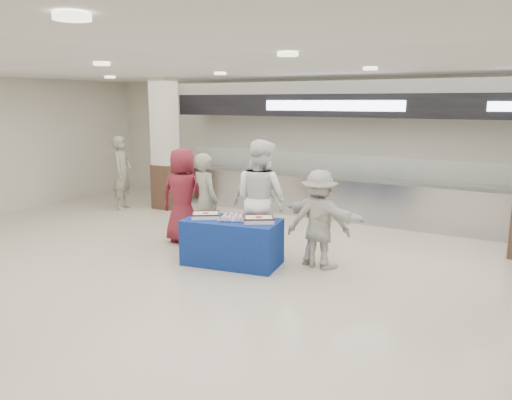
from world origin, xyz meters
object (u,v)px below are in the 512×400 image
Objects in this scene: sheet_cake_right at (259,219)px; cupcake_tray at (232,217)px; chef_tall at (261,199)px; civilian_white at (319,218)px; soldier_bg at (122,173)px; civilian_maroon at (183,196)px; sheet_cake_left at (206,215)px; soldier_b at (319,219)px; chef_short at (258,206)px; display_table at (232,242)px; soldier_a at (205,200)px.

cupcake_tray is (-0.45, -0.09, -0.01)m from sheet_cake_right.
chef_tall is 1.11m from civilian_white.
soldier_bg reaches higher than civilian_white.
sheet_cake_left is at bearing 131.79° from civilian_maroon.
chef_tall reaches higher than soldier_b.
civilian_maroon is at bearing 13.88° from civilian_white.
soldier_b is at bearing -166.92° from chef_tall.
sheet_cake_right is 0.33× the size of civilian_maroon.
sheet_cake_left is at bearing 59.90° from chef_short.
chef_short is (1.60, 0.04, -0.03)m from civilian_maroon.
chef_short is 5.02m from soldier_bg.
soldier_bg is (-4.69, 2.22, 0.53)m from display_table.
cupcake_tray is 1.64m from civilian_maroon.
display_table is 2.91× the size of cupcake_tray.
sheet_cake_left is 1.07× the size of cupcake_tray.
soldier_b is (2.77, 0.00, -0.12)m from civilian_maroon.
display_table is 0.89× the size of chef_short.
soldier_bg reaches higher than sheet_cake_right.
sheet_cake_right is 0.97m from soldier_b.
sheet_cake_left is at bearing -167.58° from cupcake_tray.
soldier_bg is at bearing -4.93° from chef_tall.
soldier_b is (1.26, 0.62, -0.01)m from cupcake_tray.
civilian_maroon is 3.54m from soldier_bg.
sheet_cake_right is 0.98m from civilian_white.
soldier_b reaches higher than sheet_cake_right.
sheet_cake_left is 4.82m from soldier_bg.
soldier_b is at bearing 26.44° from cupcake_tray.
sheet_cake_left is 0.36× the size of civilian_white.
civilian_maroon reaches higher than soldier_a.
civilian_white is (1.26, 0.62, 0.01)m from cupcake_tray.
sheet_cake_left reaches higher than display_table.
civilian_white is at bearing -166.92° from chef_tall.
chef_short is 0.96× the size of soldier_bg.
civilian_maroon is at bearing 13.08° from chef_tall.
civilian_maroon is (-1.05, 0.73, 0.10)m from sheet_cake_left.
soldier_a is 1.18m from chef_tall.
soldier_bg is at bearing -40.12° from civilian_maroon.
cupcake_tray is 0.34× the size of soldier_b.
display_table is 1.46m from soldier_b.
civilian_maroon is 2.77m from soldier_b.
display_table is 1.48m from civilian_white.
cupcake_tray is 0.69m from chef_tall.
civilian_maroon is at bearing -137.84° from soldier_bg.
chef_short is 1.09× the size of civilian_white.
sheet_cake_left is at bearing -179.34° from display_table.
cupcake_tray is at bearing 87.90° from chef_short.
cupcake_tray is 0.67m from chef_short.
civilian_maroon is 0.99× the size of soldier_bg.
civilian_maroon reaches higher than sheet_cake_right.
chef_short reaches higher than soldier_b.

